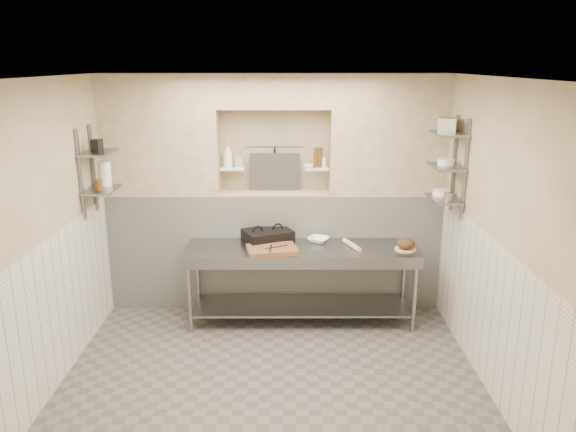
{
  "coord_description": "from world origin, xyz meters",
  "views": [
    {
      "loc": [
        0.15,
        -4.81,
        2.93
      ],
      "look_at": [
        0.16,
        0.9,
        1.35
      ],
      "focal_mm": 35.0,
      "sensor_mm": 36.0,
      "label": 1
    }
  ],
  "objects_px": {
    "bowl_alcove": "(308,166)",
    "bottle_soap": "(228,156)",
    "jug_left": "(105,174)",
    "prep_table": "(302,269)",
    "panini_press": "(268,236)",
    "rolling_pin": "(352,245)",
    "bread_loaf": "(406,243)",
    "cutting_board": "(272,249)",
    "mixing_bowl": "(318,240)"
  },
  "relations": [
    {
      "from": "cutting_board",
      "to": "bowl_alcove",
      "type": "distance_m",
      "value": 1.13
    },
    {
      "from": "bread_loaf",
      "to": "jug_left",
      "type": "bearing_deg",
      "value": 178.37
    },
    {
      "from": "prep_table",
      "to": "jug_left",
      "type": "xyz_separation_m",
      "value": [
        -2.15,
        0.02,
        1.1
      ]
    },
    {
      "from": "bottle_soap",
      "to": "bowl_alcove",
      "type": "relative_size",
      "value": 2.27
    },
    {
      "from": "bowl_alcove",
      "to": "rolling_pin",
      "type": "bearing_deg",
      "value": -47.85
    },
    {
      "from": "prep_table",
      "to": "bottle_soap",
      "type": "xyz_separation_m",
      "value": [
        -0.86,
        0.58,
        1.21
      ]
    },
    {
      "from": "panini_press",
      "to": "mixing_bowl",
      "type": "bearing_deg",
      "value": -25.38
    },
    {
      "from": "mixing_bowl",
      "to": "bread_loaf",
      "type": "distance_m",
      "value": 1.0
    },
    {
      "from": "cutting_board",
      "to": "bottle_soap",
      "type": "relative_size",
      "value": 1.9
    },
    {
      "from": "panini_press",
      "to": "bread_loaf",
      "type": "bearing_deg",
      "value": -35.15
    },
    {
      "from": "panini_press",
      "to": "bread_loaf",
      "type": "xyz_separation_m",
      "value": [
        1.54,
        -0.29,
        0.0
      ]
    },
    {
      "from": "cutting_board",
      "to": "rolling_pin",
      "type": "height_order",
      "value": "rolling_pin"
    },
    {
      "from": "bowl_alcove",
      "to": "bottle_soap",
      "type": "bearing_deg",
      "value": 178.07
    },
    {
      "from": "panini_press",
      "to": "bread_loaf",
      "type": "height_order",
      "value": "panini_press"
    },
    {
      "from": "panini_press",
      "to": "rolling_pin",
      "type": "height_order",
      "value": "panini_press"
    },
    {
      "from": "rolling_pin",
      "to": "bread_loaf",
      "type": "distance_m",
      "value": 0.6
    },
    {
      "from": "prep_table",
      "to": "mixing_bowl",
      "type": "relative_size",
      "value": 10.84
    },
    {
      "from": "prep_table",
      "to": "panini_press",
      "type": "xyz_separation_m",
      "value": [
        -0.39,
        0.22,
        0.33
      ]
    },
    {
      "from": "bottle_soap",
      "to": "jug_left",
      "type": "relative_size",
      "value": 1.07
    },
    {
      "from": "cutting_board",
      "to": "rolling_pin",
      "type": "distance_m",
      "value": 0.91
    },
    {
      "from": "mixing_bowl",
      "to": "jug_left",
      "type": "relative_size",
      "value": 0.9
    },
    {
      "from": "bowl_alcove",
      "to": "panini_press",
      "type": "bearing_deg",
      "value": -145.38
    },
    {
      "from": "jug_left",
      "to": "prep_table",
      "type": "bearing_deg",
      "value": -0.62
    },
    {
      "from": "rolling_pin",
      "to": "bowl_alcove",
      "type": "height_order",
      "value": "bowl_alcove"
    },
    {
      "from": "prep_table",
      "to": "mixing_bowl",
      "type": "height_order",
      "value": "mixing_bowl"
    },
    {
      "from": "bowl_alcove",
      "to": "prep_table",
      "type": "bearing_deg",
      "value": -98.8
    },
    {
      "from": "panini_press",
      "to": "bread_loaf",
      "type": "relative_size",
      "value": 3.22
    },
    {
      "from": "panini_press",
      "to": "bowl_alcove",
      "type": "relative_size",
      "value": 5.11
    },
    {
      "from": "cutting_board",
      "to": "bread_loaf",
      "type": "distance_m",
      "value": 1.49
    },
    {
      "from": "prep_table",
      "to": "bread_loaf",
      "type": "relative_size",
      "value": 13.09
    },
    {
      "from": "cutting_board",
      "to": "bottle_soap",
      "type": "distance_m",
      "value": 1.28
    },
    {
      "from": "bottle_soap",
      "to": "jug_left",
      "type": "bearing_deg",
      "value": -156.8
    },
    {
      "from": "prep_table",
      "to": "bottle_soap",
      "type": "bearing_deg",
      "value": 146.32
    },
    {
      "from": "prep_table",
      "to": "rolling_pin",
      "type": "height_order",
      "value": "rolling_pin"
    },
    {
      "from": "bread_loaf",
      "to": "bowl_alcove",
      "type": "xyz_separation_m",
      "value": [
        -1.07,
        0.61,
        0.76
      ]
    },
    {
      "from": "panini_press",
      "to": "rolling_pin",
      "type": "xyz_separation_m",
      "value": [
        0.95,
        -0.2,
        -0.04
      ]
    },
    {
      "from": "rolling_pin",
      "to": "bottle_soap",
      "type": "relative_size",
      "value": 1.3
    },
    {
      "from": "mixing_bowl",
      "to": "rolling_pin",
      "type": "xyz_separation_m",
      "value": [
        0.37,
        -0.19,
        -0.0
      ]
    },
    {
      "from": "rolling_pin",
      "to": "jug_left",
      "type": "relative_size",
      "value": 1.39
    },
    {
      "from": "panini_press",
      "to": "bowl_alcove",
      "type": "distance_m",
      "value": 0.95
    },
    {
      "from": "panini_press",
      "to": "cutting_board",
      "type": "xyz_separation_m",
      "value": [
        0.06,
        -0.34,
        -0.05
      ]
    },
    {
      "from": "mixing_bowl",
      "to": "bread_loaf",
      "type": "bearing_deg",
      "value": -16.26
    },
    {
      "from": "prep_table",
      "to": "bowl_alcove",
      "type": "height_order",
      "value": "bowl_alcove"
    },
    {
      "from": "cutting_board",
      "to": "bread_loaf",
      "type": "height_order",
      "value": "bread_loaf"
    },
    {
      "from": "bottle_soap",
      "to": "bowl_alcove",
      "type": "bearing_deg",
      "value": -1.93
    },
    {
      "from": "bowl_alcove",
      "to": "jug_left",
      "type": "relative_size",
      "value": 0.47
    },
    {
      "from": "bottle_soap",
      "to": "mixing_bowl",
      "type": "bearing_deg",
      "value": -19.13
    },
    {
      "from": "prep_table",
      "to": "mixing_bowl",
      "type": "xyz_separation_m",
      "value": [
        0.2,
        0.21,
        0.29
      ]
    },
    {
      "from": "mixing_bowl",
      "to": "bowl_alcove",
      "type": "relative_size",
      "value": 1.92
    },
    {
      "from": "cutting_board",
      "to": "jug_left",
      "type": "distance_m",
      "value": 2.0
    }
  ]
}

